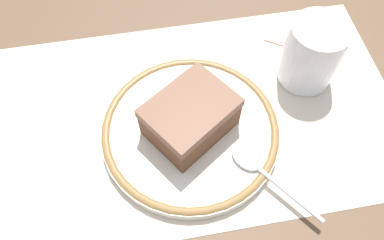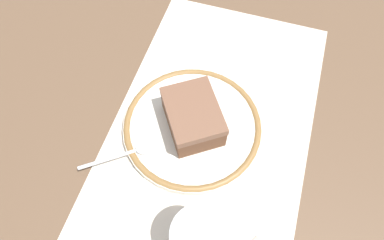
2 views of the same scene
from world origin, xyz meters
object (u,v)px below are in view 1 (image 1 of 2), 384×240
(sugar_packet, at_px, (283,37))
(spoon, at_px, (257,167))
(cup, at_px, (311,57))
(cake_slice, at_px, (190,117))
(napkin, at_px, (44,159))
(plate, at_px, (192,130))

(sugar_packet, bearing_deg, spoon, -115.61)
(cup, height_order, sugar_packet, cup)
(cake_slice, distance_m, sugar_packet, 0.21)
(sugar_packet, bearing_deg, cup, -83.71)
(spoon, xyz_separation_m, cup, (0.10, 0.13, 0.02))
(spoon, bearing_deg, cake_slice, 134.86)
(cup, height_order, napkin, cup)
(plate, bearing_deg, cake_slice, 152.97)
(napkin, bearing_deg, cake_slice, 1.34)
(spoon, distance_m, cup, 0.17)
(spoon, relative_size, cup, 1.23)
(plate, height_order, sugar_packet, plate)
(napkin, relative_size, sugar_packet, 2.72)
(spoon, relative_size, sugar_packet, 2.22)
(plate, xyz_separation_m, spoon, (0.06, -0.07, 0.01))
(spoon, distance_m, sugar_packet, 0.22)
(cake_slice, xyz_separation_m, napkin, (-0.18, -0.00, -0.04))
(cake_slice, relative_size, sugar_packet, 2.49)
(plate, bearing_deg, napkin, -178.97)
(plate, bearing_deg, spoon, -45.55)
(sugar_packet, bearing_deg, cake_slice, -140.65)
(plate, distance_m, cake_slice, 0.03)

